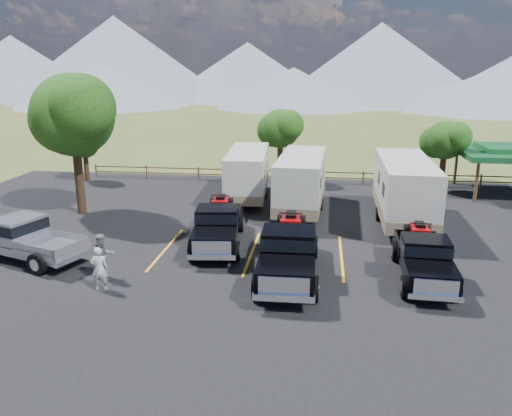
# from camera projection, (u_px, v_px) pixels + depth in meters

# --- Properties ---
(ground) EXTENTS (320.00, 320.00, 0.00)m
(ground) POSITION_uv_depth(u_px,v_px,m) (290.00, 295.00, 18.46)
(ground) COLOR #455725
(ground) RESTS_ON ground
(asphalt_lot) EXTENTS (44.00, 34.00, 0.04)m
(asphalt_lot) POSITION_uv_depth(u_px,v_px,m) (295.00, 264.00, 21.32)
(asphalt_lot) COLOR black
(asphalt_lot) RESTS_ON ground
(stall_lines) EXTENTS (12.12, 5.50, 0.01)m
(stall_lines) POSITION_uv_depth(u_px,v_px,m) (296.00, 255.00, 22.26)
(stall_lines) COLOR gold
(stall_lines) RESTS_ON asphalt_lot
(tree_big_nw) EXTENTS (5.54, 5.18, 7.84)m
(tree_big_nw) POSITION_uv_depth(u_px,v_px,m) (72.00, 115.00, 27.10)
(tree_big_nw) COLOR black
(tree_big_nw) RESTS_ON ground
(tree_ne_a) EXTENTS (3.11, 2.92, 4.76)m
(tree_ne_a) POSITION_uv_depth(u_px,v_px,m) (445.00, 140.00, 32.62)
(tree_ne_a) COLOR black
(tree_ne_a) RESTS_ON ground
(tree_north) EXTENTS (3.46, 3.24, 5.25)m
(tree_north) POSITION_uv_depth(u_px,v_px,m) (280.00, 129.00, 35.80)
(tree_north) COLOR black
(tree_north) RESTS_ON ground
(tree_nw_small) EXTENTS (2.59, 2.43, 3.85)m
(tree_nw_small) POSITION_uv_depth(u_px,v_px,m) (84.00, 144.00, 35.92)
(tree_nw_small) COLOR black
(tree_nw_small) RESTS_ON ground
(rail_fence) EXTENTS (36.12, 0.12, 1.00)m
(rail_fence) POSITION_uv_depth(u_px,v_px,m) (335.00, 176.00, 35.69)
(rail_fence) COLOR brown
(rail_fence) RESTS_ON ground
(pavilion) EXTENTS (6.20, 6.20, 3.22)m
(pavilion) POSITION_uv_depth(u_px,v_px,m) (508.00, 152.00, 32.29)
(pavilion) COLOR brown
(pavilion) RESTS_ON ground
(mountain_range) EXTENTS (209.00, 71.00, 20.00)m
(mountain_range) POSITION_uv_depth(u_px,v_px,m) (287.00, 68.00, 118.33)
(mountain_range) COLOR gray
(mountain_range) RESTS_ON ground
(rig_left) EXTENTS (2.75, 6.41, 2.08)m
(rig_left) POSITION_uv_depth(u_px,v_px,m) (218.00, 224.00, 23.37)
(rig_left) COLOR black
(rig_left) RESTS_ON asphalt_lot
(rig_center) EXTENTS (2.46, 6.71, 2.23)m
(rig_center) POSITION_uv_depth(u_px,v_px,m) (289.00, 250.00, 19.86)
(rig_center) COLOR black
(rig_center) RESTS_ON asphalt_lot
(rig_right) EXTENTS (2.22, 5.83, 1.92)m
(rig_right) POSITION_uv_depth(u_px,v_px,m) (424.00, 256.00, 19.64)
(rig_right) COLOR black
(rig_right) RESTS_ON asphalt_lot
(trailer_left) EXTENTS (2.74, 8.92, 3.09)m
(trailer_left) POSITION_uv_depth(u_px,v_px,m) (248.00, 174.00, 31.18)
(trailer_left) COLOR silver
(trailer_left) RESTS_ON asphalt_lot
(trailer_center) EXTENTS (2.79, 9.39, 3.26)m
(trailer_center) POSITION_uv_depth(u_px,v_px,m) (301.00, 182.00, 28.59)
(trailer_center) COLOR silver
(trailer_center) RESTS_ON asphalt_lot
(trailer_right) EXTENTS (2.73, 9.86, 3.43)m
(trailer_right) POSITION_uv_depth(u_px,v_px,m) (404.00, 191.00, 26.30)
(trailer_right) COLOR silver
(trailer_right) RESTS_ON asphalt_lot
(pickup_silver) EXTENTS (6.56, 3.90, 1.87)m
(pickup_silver) POSITION_uv_depth(u_px,v_px,m) (22.00, 238.00, 21.56)
(pickup_silver) COLOR #94959D
(pickup_silver) RESTS_ON asphalt_lot
(person_a) EXTENTS (0.70, 0.55, 1.69)m
(person_a) POSITION_uv_depth(u_px,v_px,m) (99.00, 269.00, 18.57)
(person_a) COLOR #BEBEBE
(person_a) RESTS_ON asphalt_lot
(person_b) EXTENTS (1.14, 1.11, 1.86)m
(person_b) POSITION_uv_depth(u_px,v_px,m) (103.00, 257.00, 19.54)
(person_b) COLOR slate
(person_b) RESTS_ON asphalt_lot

